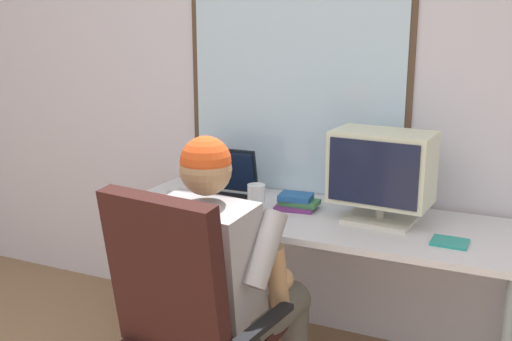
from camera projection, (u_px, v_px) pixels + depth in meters
The scene contains 9 objects.
wall_rear at pixel (305, 57), 2.99m from camera, with size 5.94×0.08×2.87m.
desk at pixel (313, 229), 2.76m from camera, with size 1.85×0.64×0.74m.
office_chair at pixel (186, 312), 2.17m from camera, with size 0.62×0.58×1.06m.
person_seated at pixel (226, 275), 2.37m from camera, with size 0.55×0.76×1.21m.
crt_monitor at pixel (382, 169), 2.60m from camera, with size 0.44×0.29×0.40m.
laptop at pixel (217, 185), 3.01m from camera, with size 0.36×0.31×0.24m.
wine_glass at pixel (256, 195), 2.69m from camera, with size 0.08×0.08×0.15m.
book_stack at pixel (297, 202), 2.84m from camera, with size 0.20×0.16×0.07m.
cd_case at pixel (450, 242), 2.40m from camera, with size 0.14×0.13×0.01m.
Camera 1 is at (1.06, -0.49, 1.61)m, focal length 42.27 mm.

